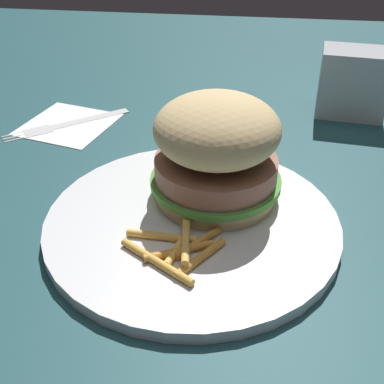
{
  "coord_description": "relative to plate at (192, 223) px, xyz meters",
  "views": [
    {
      "loc": [
        0.36,
        0.03,
        0.3
      ],
      "look_at": [
        -0.02,
        -0.02,
        0.04
      ],
      "focal_mm": 47.01,
      "sensor_mm": 36.0,
      "label": 1
    }
  ],
  "objects": [
    {
      "name": "napkin_dispenser",
      "position": [
        -0.29,
        0.18,
        0.04
      ],
      "size": [
        0.07,
        0.1,
        0.09
      ],
      "primitive_type": "cube",
      "rotation": [
        0.0,
        0.0,
        4.6
      ],
      "color": "#B7BABF",
      "rests_on": "ground_plane"
    },
    {
      "name": "fork",
      "position": [
        -0.2,
        -0.2,
        -0.0
      ],
      "size": [
        0.12,
        0.15,
        0.0
      ],
      "color": "silver",
      "rests_on": "napkin"
    },
    {
      "name": "sandwich",
      "position": [
        -0.04,
        0.02,
        0.06
      ],
      "size": [
        0.13,
        0.13,
        0.11
      ],
      "color": "tan",
      "rests_on": "plate"
    },
    {
      "name": "fries_pile",
      "position": [
        0.05,
        -0.01,
        0.01
      ],
      "size": [
        0.08,
        0.09,
        0.01
      ],
      "color": "gold",
      "rests_on": "plate"
    },
    {
      "name": "plate",
      "position": [
        0.0,
        0.0,
        0.0
      ],
      "size": [
        0.28,
        0.28,
        0.01
      ],
      "primitive_type": "cylinder",
      "color": "silver",
      "rests_on": "ground_plane"
    },
    {
      "name": "ground_plane",
      "position": [
        0.02,
        0.02,
        -0.01
      ],
      "size": [
        1.6,
        1.6,
        0.0
      ],
      "primitive_type": "plane",
      "color": "#1E474C"
    },
    {
      "name": "napkin",
      "position": [
        -0.2,
        -0.19,
        -0.01
      ],
      "size": [
        0.13,
        0.13,
        0.0
      ],
      "primitive_type": "cube",
      "rotation": [
        0.0,
        0.0,
        -0.25
      ],
      "color": "white",
      "rests_on": "ground_plane"
    }
  ]
}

